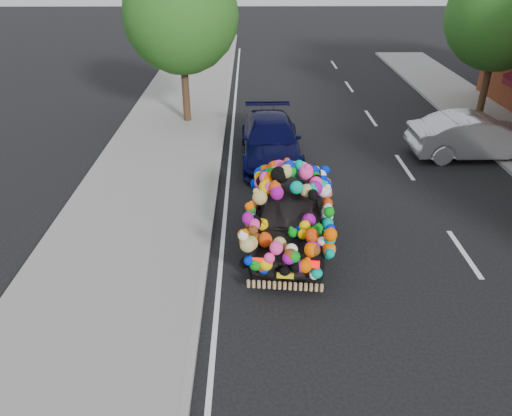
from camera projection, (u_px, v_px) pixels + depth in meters
The scene contains 9 objects.
ground at pixel (308, 255), 11.46m from camera, with size 100.00×100.00×0.00m, color black.
sidewalk at pixel (121, 254), 11.39m from camera, with size 4.00×60.00×0.12m, color gray.
kerb at pixel (206, 253), 11.41m from camera, with size 0.15×60.00×0.13m, color gray.
lane_markings at pixel (464, 253), 11.50m from camera, with size 6.00×50.00×0.01m, color silver, non-canonical shape.
tree_near_sidewalk at pixel (181, 15), 17.90m from camera, with size 4.20×4.20×6.13m.
tree_far_b at pixel (500, 17), 18.53m from camera, with size 4.00×4.00×5.90m.
plush_art_car at pixel (290, 203), 11.48m from camera, with size 2.43×4.45×2.03m.
navy_sedan at pixel (271, 140), 16.18m from camera, with size 1.88×4.62×1.34m, color black.
silver_hatchback at pixel (477, 136), 16.33m from camera, with size 1.53×4.37×1.44m, color #B9BCC0.
Camera 1 is at (-1.32, -9.58, 6.36)m, focal length 35.00 mm.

